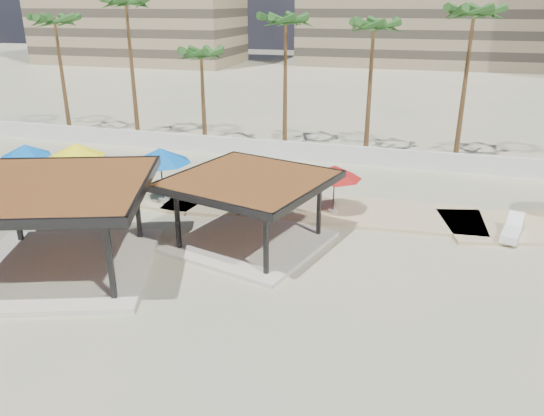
{
  "coord_description": "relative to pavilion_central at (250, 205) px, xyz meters",
  "views": [
    {
      "loc": [
        6.72,
        -18.0,
        10.06
      ],
      "look_at": [
        0.55,
        3.29,
        1.4
      ],
      "focal_mm": 35.0,
      "sensor_mm": 36.0,
      "label": 1
    }
  ],
  "objects": [
    {
      "name": "umbrella_f",
      "position": [
        -6.06,
        3.55,
        0.78
      ],
      "size": [
        3.89,
        3.89,
        2.85
      ],
      "rotation": [
        0.0,
        0.0,
        0.25
      ],
      "color": "beige",
      "rests_on": "promenade"
    },
    {
      "name": "pavilion_west",
      "position": [
        -6.47,
        -4.42,
        0.34
      ],
      "size": [
        9.23,
        9.23,
        3.68
      ],
      "rotation": [
        0.0,
        0.0,
        0.34
      ],
      "color": "beige",
      "rests_on": "ground"
    },
    {
      "name": "pavilion_central",
      "position": [
        0.0,
        0.0,
        0.0
      ],
      "size": [
        7.56,
        7.56,
        3.11
      ],
      "rotation": [
        0.0,
        0.0,
        -0.27
      ],
      "color": "beige",
      "rests_on": "ground"
    },
    {
      "name": "lounger_a",
      "position": [
        -4.62,
        6.08,
        -1.47
      ],
      "size": [
        0.94,
        2.32,
        0.86
      ],
      "rotation": [
        0.0,
        0.0,
        1.48
      ],
      "color": "white",
      "rests_on": "promenade"
    },
    {
      "name": "palm_d",
      "position": [
        -2.87,
        16.65,
        6.67
      ],
      "size": [
        3.0,
        3.0,
        9.72
      ],
      "color": "brown",
      "rests_on": "ground"
    },
    {
      "name": "palm_e",
      "position": [
        3.13,
        16.15,
        6.44
      ],
      "size": [
        3.0,
        3.0,
        9.47
      ],
      "color": "brown",
      "rests_on": "ground"
    },
    {
      "name": "palm_f",
      "position": [
        9.13,
        16.35,
        7.21
      ],
      "size": [
        3.0,
        3.0,
        10.3
      ],
      "color": "brown",
      "rests_on": "ground"
    },
    {
      "name": "palm_a",
      "position": [
        -20.87,
        16.05,
        6.52
      ],
      "size": [
        3.0,
        3.0,
        9.56
      ],
      "color": "brown",
      "rests_on": "ground"
    },
    {
      "name": "palm_b",
      "position": [
        -14.87,
        16.45,
        7.74
      ],
      "size": [
        3.0,
        3.0,
        10.86
      ],
      "color": "brown",
      "rests_on": "ground"
    },
    {
      "name": "boundary_wall",
      "position": [
        0.13,
        13.75,
        -1.26
      ],
      "size": [
        56.0,
        0.3,
        1.2
      ],
      "primitive_type": "cube",
      "color": "silver",
      "rests_on": "ground"
    },
    {
      "name": "umbrella_b",
      "position": [
        -11.11,
        3.55,
        0.69
      ],
      "size": [
        3.16,
        3.16,
        2.75
      ],
      "rotation": [
        0.0,
        0.0,
        0.02
      ],
      "color": "beige",
      "rests_on": "promenade"
    },
    {
      "name": "promenade",
      "position": [
        2.13,
        5.41,
        -1.8
      ],
      "size": [
        44.45,
        7.97,
        0.24
      ],
      "color": "#C6B284",
      "rests_on": "ground"
    },
    {
      "name": "lounger_b",
      "position": [
        11.16,
        3.72,
        -1.48
      ],
      "size": [
        1.22,
        2.28,
        0.82
      ],
      "rotation": [
        0.0,
        0.0,
        1.31
      ],
      "color": "white",
      "rests_on": "promenade"
    },
    {
      "name": "umbrella_c",
      "position": [
        2.9,
        4.44,
        0.4
      ],
      "size": [
        3.29,
        3.29,
        2.42
      ],
      "rotation": [
        0.0,
        0.0,
        0.24
      ],
      "color": "beige",
      "rests_on": "promenade"
    },
    {
      "name": "palm_c",
      "position": [
        -8.87,
        15.85,
        4.54
      ],
      "size": [
        3.0,
        3.0,
        7.46
      ],
      "color": "brown",
      "rests_on": "ground"
    },
    {
      "name": "ground",
      "position": [
        0.13,
        -2.25,
        -1.86
      ],
      "size": [
        200.0,
        200.0,
        0.0
      ],
      "primitive_type": "plane",
      "color": "tan",
      "rests_on": "ground"
    },
    {
      "name": "umbrella_a",
      "position": [
        -14.43,
        3.55,
        0.42
      ],
      "size": [
        3.58,
        3.58,
        2.44
      ],
      "rotation": [
        0.0,
        0.0,
        0.39
      ],
      "color": "beige",
      "rests_on": "promenade"
    }
  ]
}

